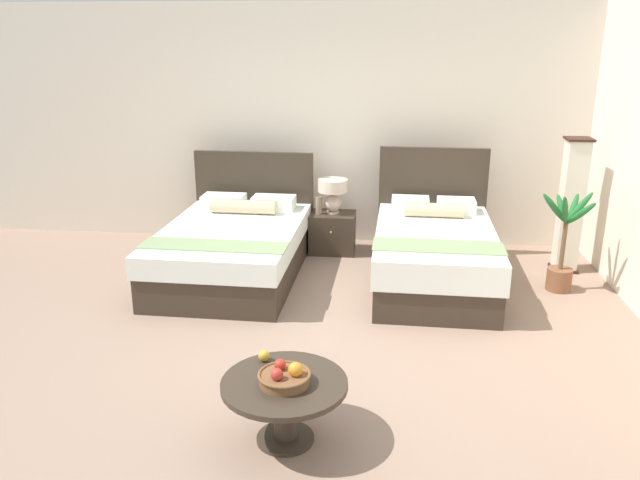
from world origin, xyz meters
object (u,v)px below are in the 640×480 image
at_px(vase, 319,205).
at_px(loose_apple, 264,356).
at_px(bed_near_corner, 434,252).
at_px(floor_lamp_corner, 571,206).
at_px(nightstand, 332,232).
at_px(bed_near_window, 234,247).
at_px(potted_palm, 563,253).
at_px(table_lamp, 333,192).
at_px(fruit_bowl, 285,377).
at_px(coffee_table, 285,396).

bearing_deg(vase, loose_apple, -89.83).
relative_size(bed_near_corner, loose_apple, 28.09).
height_order(bed_near_corner, floor_lamp_corner, floor_lamp_corner).
bearing_deg(floor_lamp_corner, loose_apple, -131.15).
bearing_deg(bed_near_corner, nightstand, 141.81).
distance_m(bed_near_window, floor_lamp_corner, 3.54).
relative_size(nightstand, potted_palm, 0.50).
distance_m(table_lamp, floor_lamp_corner, 2.55).
relative_size(nightstand, table_lamp, 1.32).
xyz_separation_m(bed_near_corner, fruit_bowl, (-1.07, -2.80, 0.13)).
relative_size(bed_near_window, floor_lamp_corner, 1.52).
bearing_deg(vase, potted_palm, -19.80).
xyz_separation_m(table_lamp, loose_apple, (-0.15, -3.42, -0.26)).
bearing_deg(coffee_table, table_lamp, 90.37).
xyz_separation_m(bed_near_window, nightstand, (0.95, 0.86, -0.08)).
xyz_separation_m(bed_near_window, vase, (0.80, 0.82, 0.25)).
bearing_deg(table_lamp, nightstand, -90.00).
bearing_deg(fruit_bowl, bed_near_window, 109.37).
distance_m(loose_apple, floor_lamp_corner, 4.07).
xyz_separation_m(loose_apple, potted_palm, (2.48, 2.47, -0.06)).
xyz_separation_m(bed_near_window, coffee_table, (0.98, -2.77, 0.00)).
height_order(bed_near_corner, coffee_table, bed_near_corner).
distance_m(bed_near_window, potted_palm, 3.29).
height_order(table_lamp, potted_palm, potted_palm).
distance_m(nightstand, floor_lamp_corner, 2.60).
xyz_separation_m(nightstand, coffee_table, (0.02, -3.64, 0.08)).
bearing_deg(bed_near_corner, loose_apple, -116.16).
height_order(vase, floor_lamp_corner, floor_lamp_corner).
distance_m(vase, potted_palm, 2.65).
bearing_deg(nightstand, floor_lamp_corner, -7.72).
height_order(bed_near_corner, potted_palm, bed_near_corner).
xyz_separation_m(coffee_table, floor_lamp_corner, (2.50, 3.30, 0.40)).
xyz_separation_m(bed_near_corner, vase, (-1.26, 0.83, 0.23)).
bearing_deg(potted_palm, loose_apple, -135.18).
bearing_deg(table_lamp, coffee_table, -89.63).
distance_m(bed_near_window, vase, 1.18).
bearing_deg(bed_near_corner, coffee_table, -111.21).
bearing_deg(coffee_table, bed_near_corner, 68.79).
xyz_separation_m(bed_near_window, bed_near_corner, (2.05, -0.00, 0.02)).
xyz_separation_m(bed_near_window, fruit_bowl, (0.99, -2.80, 0.15)).
height_order(table_lamp, fruit_bowl, table_lamp).
xyz_separation_m(nightstand, fruit_bowl, (0.03, -3.67, 0.23)).
distance_m(fruit_bowl, loose_apple, 0.32).
bearing_deg(fruit_bowl, nightstand, 90.49).
relative_size(bed_near_window, potted_palm, 2.09).
height_order(bed_near_window, loose_apple, bed_near_window).
height_order(bed_near_corner, loose_apple, bed_near_corner).
height_order(table_lamp, floor_lamp_corner, floor_lamp_corner).
bearing_deg(bed_near_corner, potted_palm, -3.30).
relative_size(nightstand, loose_apple, 7.05).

